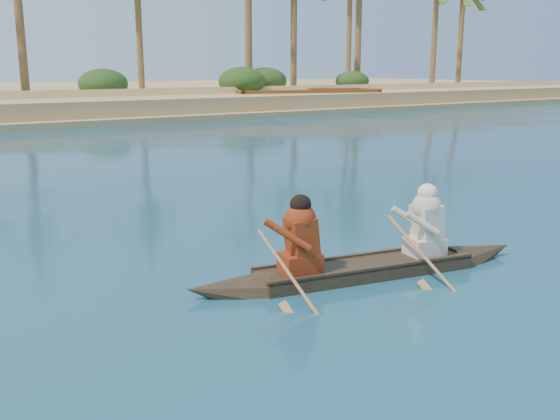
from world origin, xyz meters
TOP-DOWN VIEW (x-y plane):
  - ground at (0.00, 0.00)m, footprint 160.00×160.00m
  - canoe at (3.08, -4.00)m, footprint 5.57×1.83m
  - barge_right at (25.22, 27.00)m, footprint 11.39×6.45m

SIDE VIEW (x-z plane):
  - ground at x=0.00m, z-range 0.00..0.00m
  - canoe at x=3.08m, z-range -0.47..1.06m
  - barge_right at x=25.22m, z-range -0.27..1.53m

